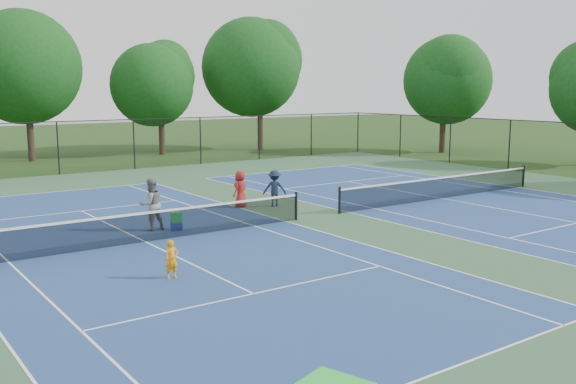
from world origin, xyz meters
TOP-DOWN VIEW (x-y plane):
  - ground at (0.00, 0.00)m, footprint 140.00×140.00m
  - court_pad at (0.00, 0.00)m, footprint 36.00×36.00m
  - tennis_court_left at (-7.00, 0.00)m, footprint 12.00×23.83m
  - tennis_court_right at (7.00, 0.00)m, footprint 12.00×23.83m
  - perimeter_fence at (0.00, 0.00)m, footprint 36.08×36.08m
  - tree_back_b at (-4.00, 26.00)m, footprint 7.60×7.60m
  - tree_back_c at (5.00, 25.00)m, footprint 6.00×6.00m
  - tree_back_d at (13.00, 24.00)m, footprint 7.80×7.80m
  - tree_side_e at (23.00, 14.00)m, footprint 6.60×6.60m
  - child_player at (-8.02, -4.09)m, footprint 0.38×0.25m
  - instructor at (-6.12, 1.52)m, footprint 0.97×0.79m
  - bystander_b at (-0.09, 2.81)m, footprint 1.12×1.00m
  - bystander_c at (-1.36, 3.45)m, footprint 0.88×0.75m
  - ball_crate at (-5.42, 1.04)m, footprint 0.45×0.40m
  - ball_hopper at (-5.42, 1.04)m, footprint 0.41×0.37m

SIDE VIEW (x-z plane):
  - ground at x=0.00m, z-range 0.00..0.00m
  - court_pad at x=0.00m, z-range 0.00..0.01m
  - tennis_court_left at x=-7.00m, z-range -0.44..0.63m
  - tennis_court_right at x=7.00m, z-range -0.44..0.63m
  - ball_crate at x=-5.42m, z-range 0.00..0.28m
  - ball_hopper at x=-5.42m, z-range 0.28..0.64m
  - child_player at x=-8.02m, z-range 0.00..1.02m
  - bystander_b at x=-0.09m, z-range 0.00..1.51m
  - bystander_c at x=-1.36m, z-range 0.00..1.52m
  - instructor at x=-6.12m, z-range 0.00..1.84m
  - perimeter_fence at x=0.00m, z-range 0.09..3.11m
  - tree_back_c at x=5.00m, z-range 1.28..9.68m
  - tree_side_e at x=23.00m, z-range 1.37..10.25m
  - tree_back_b at x=-4.00m, z-range 1.58..11.61m
  - tree_back_d at x=13.00m, z-range 1.64..12.01m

